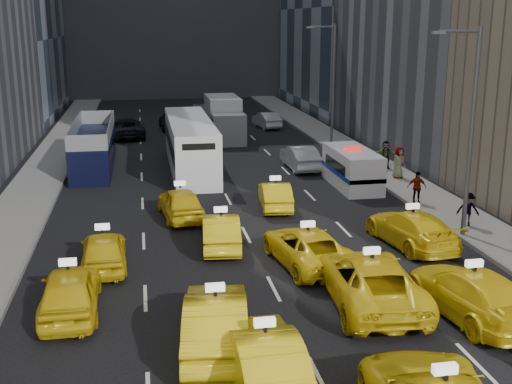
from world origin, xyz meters
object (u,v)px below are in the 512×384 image
(nypd_van, at_px, (352,169))
(box_truck, at_px, (224,119))
(city_bus, at_px, (190,145))
(double_decker, at_px, (94,145))

(nypd_van, xyz_separation_m, box_truck, (-5.20, 16.47, 0.60))
(city_bus, bearing_deg, double_decker, 163.05)
(double_decker, relative_size, box_truck, 1.40)
(nypd_van, relative_size, box_truck, 0.75)
(nypd_van, xyz_separation_m, double_decker, (-14.80, 7.57, 0.44))
(nypd_van, bearing_deg, box_truck, 102.24)
(box_truck, bearing_deg, city_bus, -107.07)
(nypd_van, height_order, box_truck, box_truck)
(nypd_van, height_order, city_bus, city_bus)
(double_decker, xyz_separation_m, box_truck, (9.61, 8.91, 0.16))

